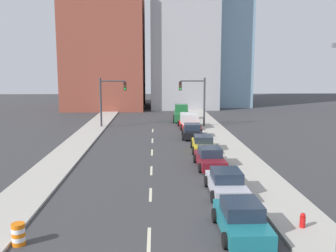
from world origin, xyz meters
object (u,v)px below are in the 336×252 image
sedan_maroon (210,158)px  box_truck_red (189,121)px  pickup_truck_green (181,114)px  sedan_black (192,132)px  sedan_yellow (203,144)px  traffic_signal_right (197,96)px  sedan_teal (241,219)px  traffic_barrel (18,234)px  sedan_orange (181,111)px  traffic_signal_left (108,96)px  sedan_silver (226,183)px  fire_hydrant (303,222)px

sedan_maroon → box_truck_red: box_truck_red is taller
pickup_truck_green → sedan_black: bearing=-86.4°
sedan_black → sedan_yellow: bearing=-83.6°
traffic_signal_right → sedan_teal: (-1.46, -30.85, -3.24)m
traffic_barrel → sedan_orange: bearing=77.3°
sedan_teal → sedan_orange: bearing=89.2°
pickup_truck_green → traffic_signal_left: bearing=-147.2°
sedan_teal → sedan_maroon: 11.45m
sedan_maroon → pickup_truck_green: size_ratio=0.84×
traffic_signal_right → sedan_maroon: size_ratio=1.35×
sedan_teal → sedan_black: sedan_black is taller
sedan_black → sedan_orange: size_ratio=0.92×
sedan_black → sedan_orange: sedan_black is taller
traffic_barrel → box_truck_red: size_ratio=0.17×
sedan_teal → sedan_orange: size_ratio=0.92×
sedan_teal → sedan_silver: 5.40m
traffic_signal_left → sedan_silver: 27.56m
sedan_yellow → pickup_truck_green: bearing=94.4°
pickup_truck_green → fire_hydrant: bearing=-82.6°
sedan_silver → pickup_truck_green: (-0.48, 31.03, 0.25)m
sedan_yellow → sedan_black: bearing=95.9°
sedan_teal → sedan_yellow: (0.45, 16.99, -0.04)m
traffic_signal_left → box_truck_red: traffic_signal_left is taller
pickup_truck_green → sedan_orange: 6.75m
fire_hydrant → sedan_maroon: 11.47m
traffic_signal_left → sedan_yellow: traffic_signal_left is taller
pickup_truck_green → box_truck_red: bearing=-83.0°
sedan_yellow → sedan_black: size_ratio=1.06×
sedan_silver → sedan_black: 17.95m
traffic_barrel → sedan_teal: bearing=4.2°
fire_hydrant → sedan_silver: 5.71m
sedan_teal → sedan_black: (0.09, 23.34, -0.00)m
traffic_barrel → sedan_black: 25.94m
sedan_maroon → traffic_signal_left: bearing=115.7°
fire_hydrant → sedan_yellow: sedan_yellow is taller
sedan_silver → sedan_orange: (-0.09, 37.76, 0.02)m
traffic_signal_left → sedan_black: 12.76m
sedan_maroon → box_truck_red: bearing=88.1°
sedan_yellow → sedan_black: 6.37m
traffic_barrel → sedan_orange: size_ratio=0.20×
sedan_orange → sedan_maroon: bearing=-88.0°
fire_hydrant → traffic_signal_right: bearing=92.7°
traffic_barrel → sedan_orange: sedan_orange is taller
traffic_signal_left → sedan_maroon: traffic_signal_left is taller
sedan_black → sedan_teal: bearing=-87.1°
sedan_silver → fire_hydrant: bearing=-62.9°
sedan_orange → box_truck_red: bearing=-87.5°
traffic_signal_right → traffic_barrel: (-11.07, -31.57, -3.46)m
traffic_barrel → fire_hydrant: 12.57m
sedan_silver → sedan_maroon: (-0.10, 6.06, 0.03)m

